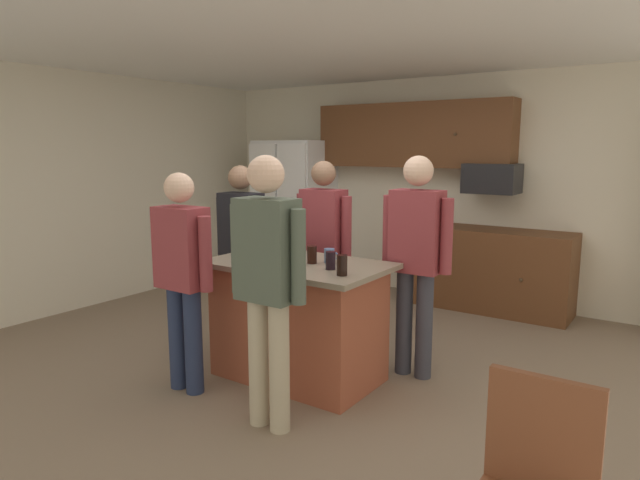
% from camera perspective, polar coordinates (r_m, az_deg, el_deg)
% --- Properties ---
extents(floor, '(7.04, 7.04, 0.00)m').
position_cam_1_polar(floor, '(4.64, -0.55, -13.05)').
color(floor, '#7F6B56').
rests_on(floor, ground).
extents(ceiling, '(7.04, 7.04, 0.00)m').
position_cam_1_polar(ceiling, '(4.36, -0.60, 20.34)').
color(ceiling, white).
extents(back_wall, '(6.40, 0.10, 2.60)m').
position_cam_1_polar(back_wall, '(6.79, 13.15, 5.20)').
color(back_wall, beige).
rests_on(back_wall, ground).
extents(side_wall_left, '(0.10, 5.60, 2.60)m').
position_cam_1_polar(side_wall_left, '(6.67, -23.79, 4.58)').
color(side_wall_left, beige).
rests_on(side_wall_left, ground).
extents(cabinet_run_upper, '(2.40, 0.38, 0.75)m').
position_cam_1_polar(cabinet_run_upper, '(6.75, 9.50, 10.61)').
color(cabinet_run_upper, brown).
extents(cabinet_run_lower, '(1.80, 0.63, 0.90)m').
position_cam_1_polar(cabinet_run_lower, '(6.41, 16.82, -2.88)').
color(cabinet_run_lower, brown).
rests_on(cabinet_run_lower, ground).
extents(refrigerator, '(0.93, 0.76, 1.87)m').
position_cam_1_polar(refrigerator, '(7.44, -2.69, 2.97)').
color(refrigerator, white).
rests_on(refrigerator, ground).
extents(microwave_over_range, '(0.56, 0.40, 0.32)m').
position_cam_1_polar(microwave_over_range, '(6.30, 17.31, 6.08)').
color(microwave_over_range, black).
extents(kitchen_island, '(1.36, 0.84, 0.92)m').
position_cam_1_polar(kitchen_island, '(4.32, -2.27, -8.21)').
color(kitchen_island, '#9E4C33').
rests_on(kitchen_island, ground).
extents(person_guest_right, '(0.57, 0.23, 1.74)m').
position_cam_1_polar(person_guest_right, '(3.43, -5.45, -3.53)').
color(person_guest_right, tan).
rests_on(person_guest_right, ground).
extents(person_guest_by_door, '(0.57, 0.23, 1.72)m').
position_cam_1_polar(person_guest_by_door, '(4.29, 9.88, -1.13)').
color(person_guest_by_door, '#383842').
rests_on(person_guest_by_door, ground).
extents(person_host_foreground, '(0.57, 0.22, 1.67)m').
position_cam_1_polar(person_host_foreground, '(4.94, 0.36, -0.03)').
color(person_host_foreground, '#383842').
rests_on(person_host_foreground, ground).
extents(person_elder_center, '(0.57, 0.22, 1.61)m').
position_cam_1_polar(person_elder_center, '(4.10, -14.00, -2.86)').
color(person_elder_center, '#232D4C').
rests_on(person_elder_center, ground).
extents(person_guest_left, '(0.57, 0.22, 1.63)m').
position_cam_1_polar(person_guest_left, '(5.05, -8.08, -0.25)').
color(person_guest_left, '#383842').
rests_on(person_guest_left, ground).
extents(glass_stout_tall, '(0.07, 0.07, 0.14)m').
position_cam_1_polar(glass_stout_tall, '(3.76, 2.28, -2.61)').
color(glass_stout_tall, black).
rests_on(glass_stout_tall, kitchen_island).
extents(mug_ceramic_white, '(0.13, 0.08, 0.11)m').
position_cam_1_polar(mug_ceramic_white, '(4.57, -4.56, -0.66)').
color(mug_ceramic_white, '#4C6B99').
rests_on(mug_ceramic_white, kitchen_island).
extents(glass_dark_ale, '(0.07, 0.07, 0.13)m').
position_cam_1_polar(glass_dark_ale, '(4.30, -4.54, -1.13)').
color(glass_dark_ale, black).
rests_on(glass_dark_ale, kitchen_island).
extents(tumbler_amber, '(0.07, 0.07, 0.13)m').
position_cam_1_polar(tumbler_amber, '(4.14, -0.84, -1.52)').
color(tumbler_amber, black).
rests_on(tumbler_amber, kitchen_island).
extents(mug_blue_stoneware, '(0.12, 0.08, 0.11)m').
position_cam_1_polar(mug_blue_stoneware, '(4.16, 1.00, -1.64)').
color(mug_blue_stoneware, '#4C6B99').
rests_on(mug_blue_stoneware, kitchen_island).
extents(glass_short_whisky, '(0.07, 0.07, 0.13)m').
position_cam_1_polar(glass_short_whisky, '(3.94, 1.10, -2.13)').
color(glass_short_whisky, black).
rests_on(glass_short_whisky, kitchen_island).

